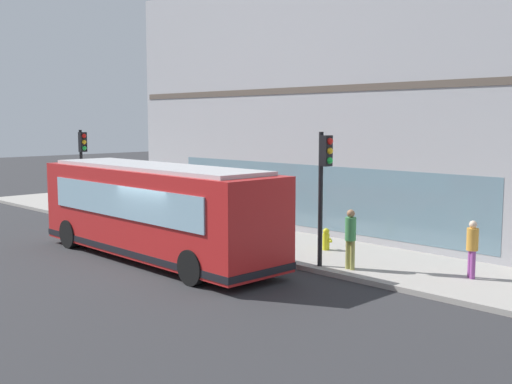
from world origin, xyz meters
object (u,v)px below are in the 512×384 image
at_px(pedestrian_walking_along_curb, 350,235).
at_px(pedestrian_near_building_entrance, 242,210).
at_px(traffic_light_down_block, 82,156).
at_px(fire_hydrant, 326,239).
at_px(city_bus_nearside, 155,212).
at_px(traffic_light_near_corner, 324,173).
at_px(pedestrian_by_light_pole, 472,245).

bearing_deg(pedestrian_walking_along_curb, pedestrian_near_building_entrance, 78.44).
relative_size(traffic_light_down_block, fire_hydrant, 5.28).
distance_m(city_bus_nearside, traffic_light_near_corner, 5.71).
bearing_deg(city_bus_nearside, fire_hydrant, -37.74).
height_order(traffic_light_near_corner, pedestrian_near_building_entrance, traffic_light_near_corner).
relative_size(pedestrian_walking_along_curb, pedestrian_near_building_entrance, 0.98).
height_order(traffic_light_near_corner, traffic_light_down_block, traffic_light_near_corner).
distance_m(traffic_light_near_corner, traffic_light_down_block, 14.36).
bearing_deg(traffic_light_near_corner, pedestrian_by_light_pole, -64.06).
bearing_deg(pedestrian_near_building_entrance, city_bus_nearside, -177.86).
relative_size(fire_hydrant, pedestrian_near_building_entrance, 0.41).
height_order(traffic_light_near_corner, pedestrian_by_light_pole, traffic_light_near_corner).
bearing_deg(pedestrian_by_light_pole, pedestrian_near_building_entrance, 92.19).
height_order(city_bus_nearside, pedestrian_by_light_pole, city_bus_nearside).
height_order(city_bus_nearside, traffic_light_near_corner, traffic_light_near_corner).
xyz_separation_m(pedestrian_by_light_pole, pedestrian_near_building_entrance, (-0.34, 8.84, 0.12)).
relative_size(fire_hydrant, pedestrian_by_light_pole, 0.46).
bearing_deg(traffic_light_down_block, city_bus_nearside, -106.42).
bearing_deg(pedestrian_walking_along_curb, city_bus_nearside, 116.48).
bearing_deg(city_bus_nearside, traffic_light_down_block, 73.58).
distance_m(fire_hydrant, pedestrian_near_building_entrance, 3.73).
bearing_deg(pedestrian_by_light_pole, city_bus_nearside, 116.71).
bearing_deg(city_bus_nearside, pedestrian_by_light_pole, -63.29).
bearing_deg(traffic_light_down_block, traffic_light_near_corner, -90.96).
xyz_separation_m(traffic_light_down_block, pedestrian_near_building_entrance, (1.25, -9.28, -1.68)).
bearing_deg(pedestrian_near_building_entrance, traffic_light_near_corner, -106.41).
distance_m(traffic_light_down_block, pedestrian_near_building_entrance, 9.52).
bearing_deg(pedestrian_near_building_entrance, pedestrian_by_light_pole, -87.81).
bearing_deg(fire_hydrant, pedestrian_near_building_entrance, 97.29).
height_order(city_bus_nearside, pedestrian_near_building_entrance, city_bus_nearside).
xyz_separation_m(traffic_light_near_corner, traffic_light_down_block, (0.24, 14.36, -0.07)).
height_order(fire_hydrant, pedestrian_walking_along_curb, pedestrian_walking_along_curb).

